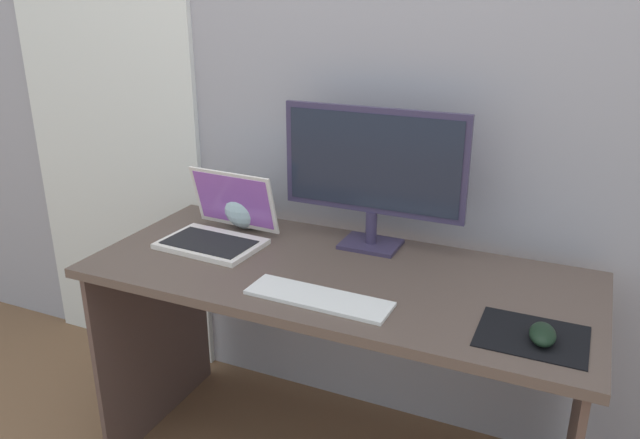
{
  "coord_description": "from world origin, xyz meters",
  "views": [
    {
      "loc": [
        0.62,
        -1.5,
        1.49
      ],
      "look_at": [
        -0.04,
        -0.02,
        0.88
      ],
      "focal_mm": 34.88,
      "sensor_mm": 36.0,
      "label": 1
    }
  ],
  "objects": [
    {
      "name": "monitor",
      "position": [
        0.03,
        0.21,
        0.98
      ],
      "size": [
        0.58,
        0.14,
        0.44
      ],
      "color": "#372E4D",
      "rests_on": "desk"
    },
    {
      "name": "door_left",
      "position": [
        -1.13,
        0.37,
        1.01
      ],
      "size": [
        0.82,
        0.02,
        2.02
      ],
      "primitive_type": "cube",
      "color": "white",
      "rests_on": "ground_plane"
    },
    {
      "name": "mousepad",
      "position": [
        0.56,
        -0.15,
        0.73
      ],
      "size": [
        0.25,
        0.2,
        0.0
      ],
      "primitive_type": "cube",
      "color": "black",
      "rests_on": "desk"
    },
    {
      "name": "desk",
      "position": [
        0.0,
        0.0,
        0.58
      ],
      "size": [
        1.46,
        0.63,
        0.73
      ],
      "color": "brown",
      "rests_on": "ground_plane"
    },
    {
      "name": "laptop",
      "position": [
        -0.43,
        0.05,
        0.77
      ],
      "size": [
        0.33,
        0.28,
        0.22
      ],
      "color": "white",
      "rests_on": "desk"
    },
    {
      "name": "keyboard_external",
      "position": [
        0.03,
        -0.18,
        0.73
      ],
      "size": [
        0.39,
        0.13,
        0.01
      ],
      "primitive_type": "cube",
      "rotation": [
        0.0,
        0.0,
        -0.03
      ],
      "color": "white",
      "rests_on": "desk"
    },
    {
      "name": "wall_back",
      "position": [
        0.0,
        0.4,
        1.25
      ],
      "size": [
        6.0,
        0.04,
        2.5
      ],
      "primitive_type": "cube",
      "color": "#A19DA7",
      "rests_on": "ground_plane"
    },
    {
      "name": "fishbowl",
      "position": [
        -0.41,
        0.2,
        0.8
      ],
      "size": [
        0.16,
        0.16,
        0.16
      ],
      "primitive_type": "sphere",
      "color": "silver",
      "rests_on": "desk"
    },
    {
      "name": "mouse",
      "position": [
        0.58,
        -0.16,
        0.75
      ],
      "size": [
        0.07,
        0.11,
        0.04
      ],
      "primitive_type": "ellipsoid",
      "rotation": [
        0.0,
        0.0,
        0.12
      ],
      "color": "black",
      "rests_on": "mousepad"
    }
  ]
}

